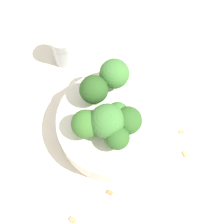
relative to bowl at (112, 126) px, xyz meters
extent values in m
plane|color=beige|center=(0.00, 0.00, -0.03)|extent=(3.00, 3.00, 0.00)
cylinder|color=silver|center=(0.00, 0.00, 0.00)|extent=(0.18, 0.18, 0.05)
cylinder|color=#7A9E5B|center=(0.02, 0.06, 0.04)|extent=(0.02, 0.02, 0.03)
sphere|color=#3D7533|center=(0.02, 0.06, 0.06)|extent=(0.05, 0.05, 0.05)
cylinder|color=#84AD66|center=(-0.01, -0.02, 0.04)|extent=(0.02, 0.02, 0.03)
sphere|color=#3D7533|center=(-0.01, -0.02, 0.07)|extent=(0.05, 0.05, 0.05)
cylinder|color=#7A9E5B|center=(0.02, -0.02, 0.04)|extent=(0.02, 0.02, 0.02)
sphere|color=#2D5B23|center=(0.02, -0.02, 0.06)|extent=(0.04, 0.04, 0.04)
cylinder|color=#84AD66|center=(0.01, 0.00, 0.04)|extent=(0.02, 0.02, 0.02)
sphere|color=#3D7533|center=(0.01, 0.00, 0.05)|extent=(0.03, 0.03, 0.03)
cylinder|color=#8EB770|center=(0.00, -0.04, 0.04)|extent=(0.02, 0.02, 0.02)
sphere|color=#2D5B23|center=(0.00, -0.04, 0.06)|extent=(0.04, 0.04, 0.04)
cylinder|color=#8EB770|center=(-0.04, -0.01, 0.04)|extent=(0.02, 0.02, 0.02)
sphere|color=#386B28|center=(-0.04, -0.01, 0.06)|extent=(0.04, 0.04, 0.04)
cylinder|color=#84AD66|center=(-0.02, 0.04, 0.04)|extent=(0.02, 0.02, 0.03)
sphere|color=#28511E|center=(-0.02, 0.04, 0.06)|extent=(0.04, 0.04, 0.04)
cylinder|color=#B2B7BC|center=(-0.06, 0.15, 0.00)|extent=(0.04, 0.04, 0.06)
cylinder|color=#B7B7BC|center=(-0.06, 0.15, 0.04)|extent=(0.04, 0.04, 0.02)
cube|color=#AD7F4C|center=(-0.09, -0.13, -0.02)|extent=(0.01, 0.01, 0.01)
cube|color=olive|center=(-0.02, -0.10, -0.02)|extent=(0.01, 0.01, 0.01)
cube|color=#AD7F4C|center=(0.12, -0.02, -0.02)|extent=(0.01, 0.01, 0.01)
cube|color=tan|center=(0.11, -0.06, -0.02)|extent=(0.01, 0.01, 0.01)
camera|label=1|loc=(-0.04, -0.21, 0.57)|focal=60.00mm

